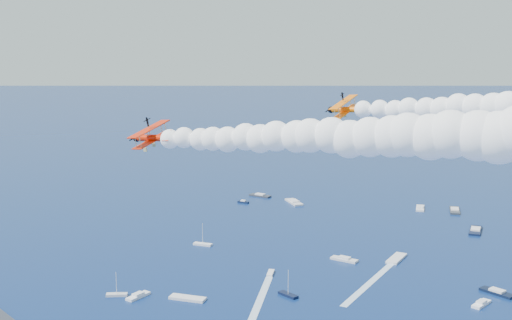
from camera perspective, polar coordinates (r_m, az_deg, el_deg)
The scene contains 4 objects.
biplane_lead at distance 114.95m, azimuth 7.71°, elevation 4.23°, with size 7.08×7.94×4.78m, color #FF6B05, non-canonical shape.
biplane_trail at distance 103.04m, azimuth -8.59°, elevation 1.85°, with size 7.61×8.54×5.14m, color red, non-canonical shape.
smoke_trail_trail at distance 86.13m, azimuth 8.72°, elevation 1.94°, with size 66.82×8.61×12.10m, color white, non-canonical shape.
spectator_boats at distance 215.04m, azimuth 10.59°, elevation -8.19°, with size 213.22×170.06×0.70m.
Camera 1 is at (44.97, -74.06, 67.23)m, focal length 47.48 mm.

